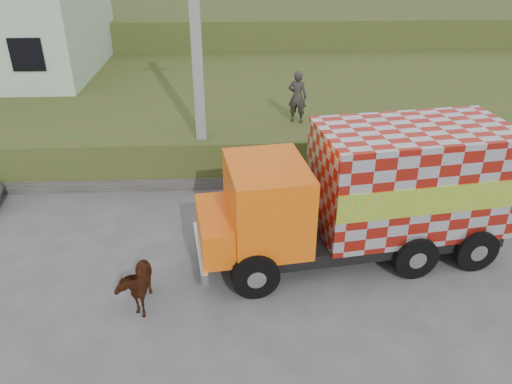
{
  "coord_description": "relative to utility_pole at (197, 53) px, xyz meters",
  "views": [
    {
      "loc": [
        -0.02,
        -9.8,
        7.35
      ],
      "look_at": [
        0.52,
        1.36,
        1.3
      ],
      "focal_mm": 35.0,
      "sensor_mm": 36.0,
      "label": 1
    }
  ],
  "objects": [
    {
      "name": "ground",
      "position": [
        1.0,
        -4.6,
        -4.08
      ],
      "size": [
        120.0,
        120.0,
        0.0
      ],
      "primitive_type": "plane",
      "color": "#474749",
      "rests_on": "ground"
    },
    {
      "name": "embankment",
      "position": [
        1.0,
        5.4,
        -3.33
      ],
      "size": [
        40.0,
        12.0,
        1.5
      ],
      "primitive_type": "cube",
      "color": "#304F1A",
      "rests_on": "ground"
    },
    {
      "name": "embankment_far",
      "position": [
        1.0,
        17.4,
        -2.58
      ],
      "size": [
        40.0,
        12.0,
        3.0
      ],
      "primitive_type": "cube",
      "color": "#304F1A",
      "rests_on": "ground"
    },
    {
      "name": "retaining_strip",
      "position": [
        -1.0,
        -0.4,
        -3.88
      ],
      "size": [
        16.0,
        0.5,
        0.4
      ],
      "primitive_type": "cube",
      "color": "#595651",
      "rests_on": "ground"
    },
    {
      "name": "utility_pole",
      "position": [
        0.0,
        0.0,
        0.0
      ],
      "size": [
        1.2,
        0.3,
        8.0
      ],
      "color": "gray",
      "rests_on": "ground"
    },
    {
      "name": "cargo_truck",
      "position": [
        4.18,
        -4.15,
        -2.39
      ],
      "size": [
        7.6,
        3.42,
        3.28
      ],
      "rotation": [
        0.0,
        0.0,
        0.14
      ],
      "color": "black",
      "rests_on": "ground"
    },
    {
      "name": "cow",
      "position": [
        -1.18,
        -5.84,
        -3.49
      ],
      "size": [
        0.68,
        1.41,
        1.17
      ],
      "primitive_type": "imported",
      "rotation": [
        0.0,
        0.0,
        0.03
      ],
      "color": "black",
      "rests_on": "ground"
    },
    {
      "name": "pedestrian",
      "position": [
        3.09,
        1.27,
        -1.72
      ],
      "size": [
        0.73,
        0.6,
        1.7
      ],
      "primitive_type": "imported",
      "rotation": [
        0.0,
        0.0,
        2.77
      ],
      "color": "#2D2B28",
      "rests_on": "embankment"
    }
  ]
}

